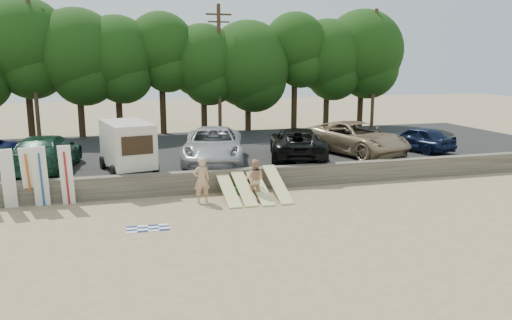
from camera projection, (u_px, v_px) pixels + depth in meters
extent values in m
plane|color=tan|center=(251.00, 208.00, 20.16)|extent=(120.00, 120.00, 0.00)
cube|color=#6B6356|center=(234.00, 180.00, 22.90)|extent=(44.00, 0.50, 1.00)
cube|color=#282828|center=(206.00, 154.00, 30.02)|extent=(44.00, 14.50, 0.70)
cylinder|color=#382616|center=(30.00, 107.00, 33.45)|extent=(0.44, 0.44, 4.30)
sphere|color=#204915|center=(24.00, 42.00, 32.63)|extent=(5.93, 5.93, 5.93)
cylinder|color=#382616|center=(81.00, 109.00, 34.23)|extent=(0.44, 0.44, 3.86)
sphere|color=#204915|center=(77.00, 53.00, 33.49)|extent=(5.96, 5.96, 5.96)
cylinder|color=#382616|center=(119.00, 109.00, 34.92)|extent=(0.44, 0.44, 3.76)
sphere|color=#204915|center=(116.00, 55.00, 34.21)|extent=(5.43, 5.43, 5.43)
cylinder|color=#382616|center=(163.00, 105.00, 35.77)|extent=(0.44, 0.44, 4.19)
sphere|color=#204915|center=(161.00, 46.00, 34.98)|extent=(4.80, 4.80, 4.80)
cylinder|color=#382616|center=(204.00, 108.00, 36.62)|extent=(0.44, 0.44, 3.50)
sphere|color=#204915|center=(203.00, 61.00, 35.96)|extent=(5.32, 5.32, 5.32)
cylinder|color=#382616|center=(248.00, 108.00, 37.52)|extent=(0.44, 0.44, 3.34)
sphere|color=#204915|center=(248.00, 64.00, 36.88)|extent=(6.40, 6.40, 6.40)
cylinder|color=#382616|center=(294.00, 101.00, 37.91)|extent=(0.44, 0.44, 4.34)
sphere|color=#204915|center=(295.00, 44.00, 37.08)|extent=(4.70, 4.70, 4.70)
cylinder|color=#382616|center=(326.00, 104.00, 39.09)|extent=(0.44, 0.44, 3.75)
sphere|color=#204915|center=(328.00, 56.00, 38.38)|extent=(5.63, 5.63, 5.63)
cylinder|color=#382616|center=(360.00, 101.00, 39.89)|extent=(0.44, 0.44, 4.05)
sphere|color=#204915|center=(362.00, 50.00, 39.12)|extent=(6.35, 6.35, 6.35)
cylinder|color=#473321|center=(34.00, 72.00, 31.65)|extent=(0.26, 0.26, 9.00)
cube|color=#473321|center=(29.00, 9.00, 30.91)|extent=(1.80, 0.12, 0.12)
cube|color=#473321|center=(29.00, 18.00, 31.01)|extent=(1.50, 0.10, 0.10)
cylinder|color=#473321|center=(219.00, 71.00, 34.80)|extent=(0.26, 0.26, 9.00)
cube|color=#473321|center=(219.00, 14.00, 34.07)|extent=(1.80, 0.12, 0.12)
cube|color=#473321|center=(219.00, 22.00, 34.16)|extent=(1.50, 0.10, 0.10)
cylinder|color=#473321|center=(374.00, 70.00, 37.95)|extent=(0.26, 0.26, 9.00)
cube|color=#473321|center=(376.00, 18.00, 37.22)|extent=(1.80, 0.12, 0.12)
cube|color=#473321|center=(376.00, 25.00, 37.31)|extent=(1.50, 0.10, 0.10)
cube|color=beige|center=(127.00, 144.00, 23.47)|extent=(2.59, 4.00, 2.03)
cube|color=black|center=(137.00, 145.00, 21.82)|extent=(1.36, 0.33, 0.83)
cylinder|color=black|center=(113.00, 172.00, 22.19)|extent=(0.31, 0.63, 0.61)
cylinder|color=black|center=(156.00, 168.00, 23.08)|extent=(0.31, 0.63, 0.61)
cylinder|color=black|center=(102.00, 162.00, 24.27)|extent=(0.31, 0.63, 0.61)
cylinder|color=black|center=(142.00, 159.00, 25.16)|extent=(0.31, 0.63, 0.61)
imported|color=#133524|center=(46.00, 153.00, 23.62)|extent=(3.15, 6.24, 1.74)
imported|color=#AFAFB5|center=(213.00, 145.00, 25.66)|extent=(4.29, 6.94, 1.79)
imported|color=black|center=(297.00, 143.00, 26.66)|extent=(4.36, 6.57, 1.68)
imported|color=#8E775A|center=(356.00, 138.00, 28.07)|extent=(4.92, 7.08, 1.80)
imported|color=black|center=(418.00, 138.00, 29.01)|extent=(3.20, 4.63, 1.46)
cube|color=white|center=(8.00, 179.00, 19.71)|extent=(0.59, 0.80, 2.52)
cube|color=white|center=(29.00, 177.00, 20.15)|extent=(0.51, 0.81, 2.51)
cube|color=white|center=(40.00, 177.00, 20.05)|extent=(0.58, 0.76, 2.53)
cube|color=white|center=(41.00, 177.00, 20.05)|extent=(0.52, 0.61, 2.56)
cube|color=white|center=(67.00, 175.00, 20.28)|extent=(0.53, 0.59, 2.56)
cube|color=beige|center=(228.00, 189.00, 21.37)|extent=(0.56, 2.90, 0.90)
cube|color=beige|center=(243.00, 187.00, 21.52)|extent=(0.56, 2.87, 0.99)
cube|color=beige|center=(260.00, 187.00, 21.64)|extent=(0.56, 2.89, 0.93)
cube|color=beige|center=(277.00, 184.00, 21.83)|extent=(0.56, 2.83, 1.13)
imported|color=tan|center=(202.00, 180.00, 20.79)|extent=(0.74, 0.53, 1.92)
imported|color=tan|center=(255.00, 179.00, 21.39)|extent=(1.06, 0.98, 1.74)
cube|color=#268B3A|center=(236.00, 191.00, 22.23)|extent=(0.42, 0.35, 0.32)
cube|color=#F14F1C|center=(238.00, 191.00, 22.43)|extent=(0.35, 0.32, 0.22)
plane|color=white|center=(148.00, 228.00, 17.71)|extent=(1.56, 1.56, 0.00)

